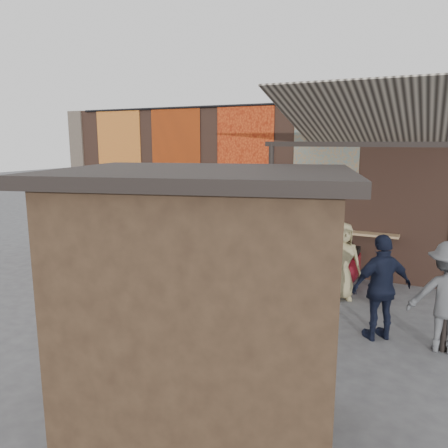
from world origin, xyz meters
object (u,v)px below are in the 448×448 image
Objects in this scene: scooter_stool_5 at (245,254)px; scooter_stool_7 at (295,262)px; shelf_box at (261,219)px; shopper_tan at (341,261)px; diner_right at (125,228)px; scooter_stool_1 at (155,246)px; scooter_stool_4 at (219,252)px; scooter_stool_2 at (176,246)px; scooter_stool_0 at (140,241)px; diner_left at (111,222)px; scooter_stool_3 at (198,247)px; scooter_stool_6 at (268,259)px; shopper_navy at (382,288)px; scooter_stool_9 at (351,267)px; market_stall at (204,314)px; scooter_stool_8 at (323,263)px; shopper_grey at (448,297)px.

scooter_stool_7 is (1.27, 0.04, -0.06)m from scooter_stool_5.
shopper_tan reaches higher than shelf_box.
scooter_stool_7 is 0.48× the size of diner_right.
scooter_stool_1 is 0.90× the size of scooter_stool_4.
scooter_stool_1 is 5.24m from shopper_tan.
shelf_box is 2.43m from scooter_stool_2.
diner_right reaches higher than scooter_stool_2.
scooter_stool_0 is 0.47× the size of diner_left.
scooter_stool_3 reaches higher than scooter_stool_7.
diner_right is (-4.25, -0.01, 0.40)m from scooter_stool_6.
scooter_stool_4 is 0.70m from scooter_stool_5.
diner_right is at bearing -179.84° from scooter_stool_7.
scooter_stool_5 is 0.61m from scooter_stool_6.
shopper_tan is (5.71, -1.04, 0.39)m from scooter_stool_0.
scooter_stool_7 reaches higher than scooter_stool_1.
scooter_stool_1 is at bearing -179.11° from scooter_stool_7.
shopper_navy is 1.09× the size of shopper_tan.
scooter_stool_2 is at bearing -178.99° from scooter_stool_6.
market_stall is (-0.51, -5.80, 0.97)m from scooter_stool_9.
scooter_stool_3 is 0.51× the size of shopper_navy.
scooter_stool_2 is at bearing -63.47° from shopper_navy.
scooter_stool_2 is 0.30× the size of market_stall.
scooter_stool_9 is 6.19m from diner_right.
diner_left is 8.00m from shopper_navy.
scooter_stool_7 is (3.89, 0.06, 0.00)m from scooter_stool_1.
scooter_stool_8 is 0.61m from scooter_stool_9.
diner_right is at bearing 179.11° from scooter_stool_4.
scooter_stool_5 is 1.16× the size of scooter_stool_6.
diner_left is (-3.45, 0.05, 0.49)m from scooter_stool_4.
scooter_stool_6 is at bearing 2.29° from scooter_stool_4.
scooter_stool_0 is 1.00× the size of scooter_stool_2.
market_stall reaches higher than scooter_stool_2.
scooter_stool_2 is 0.94× the size of scooter_stool_8.
scooter_stool_4 is at bearing -5.65° from scooter_stool_3.
scooter_stool_0 is at bearing -19.37° from shopper_grey.
scooter_stool_1 is at bearing -20.15° from shopper_grey.
scooter_stool_1 is 6.58m from shopper_navy.
scooter_stool_2 is 0.48× the size of shopper_navy.
scooter_stool_4 is at bearing -2.09° from scooter_stool_0.
scooter_stool_6 is 0.26× the size of market_stall.
scooter_stool_0 is (-3.49, -0.25, -0.86)m from shelf_box.
shopper_navy is (4.13, -2.51, 0.48)m from scooter_stool_4.
shopper_grey reaches higher than scooter_stool_1.
scooter_stool_3 reaches higher than scooter_stool_5.
scooter_stool_0 is 7.15m from shopper_navy.
market_stall is at bearing 54.02° from shopper_grey.
shopper_navy is (6.64, -2.60, 0.47)m from scooter_stool_0.
scooter_stool_2 is at bearing 0.68° from scooter_stool_1.
scooter_stool_7 is at bearing 82.24° from market_stall.
shopper_grey is (4.37, -2.55, 0.45)m from scooter_stool_5.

